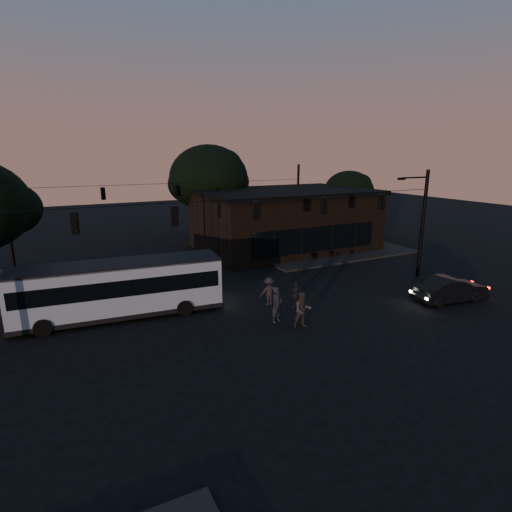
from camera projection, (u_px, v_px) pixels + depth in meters
name	position (u px, v px, depth m)	size (l,w,h in m)	color
ground	(293.00, 333.00, 19.49)	(120.00, 120.00, 0.00)	black
sidewalk_far_right	(323.00, 248.00, 36.82)	(14.00, 10.00, 0.15)	black
building	(284.00, 219.00, 36.56)	(15.40, 10.41, 5.40)	black
tree_behind	(209.00, 179.00, 38.71)	(7.60, 7.60, 9.43)	black
tree_right	(349.00, 192.00, 41.78)	(5.20, 5.20, 6.86)	black
signal_rig_near	(256.00, 230.00, 21.84)	(26.24, 0.30, 7.50)	black
signal_rig_far	(175.00, 204.00, 35.72)	(26.24, 0.30, 7.50)	black
bus	(120.00, 286.00, 21.19)	(10.84, 3.42, 3.00)	#A1B7CE
car	(450.00, 289.00, 23.62)	(1.58, 4.52, 1.49)	black
pedestrian_a	(277.00, 305.00, 20.63)	(0.69, 0.45, 1.90)	#202229
pedestrian_b	(303.00, 310.00, 20.00)	(0.91, 0.71, 1.87)	#383332
pedestrian_c	(296.00, 295.00, 22.58)	(0.90, 0.37, 1.53)	black
pedestrian_d	(269.00, 291.00, 23.03)	(1.06, 0.61, 1.64)	#252028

